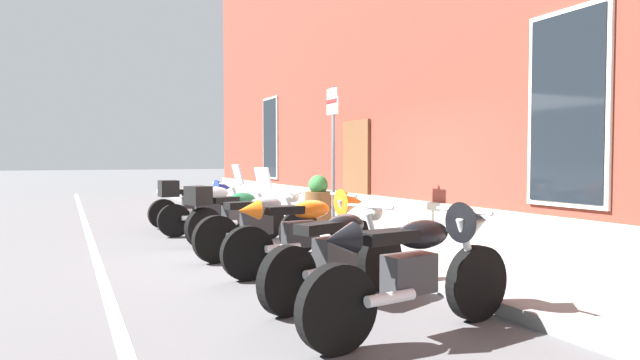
{
  "coord_description": "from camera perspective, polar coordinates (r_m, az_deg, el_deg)",
  "views": [
    {
      "loc": [
        7.52,
        -3.59,
        1.45
      ],
      "look_at": [
        -0.58,
        0.28,
        1.1
      ],
      "focal_mm": 30.01,
      "sensor_mm": 36.0,
      "label": 1
    }
  ],
  "objects": [
    {
      "name": "ground_plane",
      "position": [
        8.45,
        -0.02,
        -7.65
      ],
      "size": [
        140.0,
        140.0,
        0.0
      ],
      "primitive_type": "plane",
      "color": "#4C4C4F"
    },
    {
      "name": "sidewalk",
      "position": [
        8.97,
        6.43,
        -6.66
      ],
      "size": [
        33.19,
        2.22,
        0.13
      ],
      "primitive_type": "cube",
      "color": "slate",
      "rests_on": "ground_plane"
    },
    {
      "name": "lane_stripe",
      "position": [
        7.66,
        -22.43,
        -8.82
      ],
      "size": [
        33.19,
        0.12,
        0.01
      ],
      "primitive_type": "cube",
      "color": "silver",
      "rests_on": "ground_plane"
    },
    {
      "name": "brick_pub_facade",
      "position": [
        12.27,
        25.7,
        15.24
      ],
      "size": [
        27.19,
        7.05,
        8.53
      ],
      "color": "maroon",
      "rests_on": "ground_plane"
    },
    {
      "name": "motorcycle_blue_sport",
      "position": [
        11.82,
        -12.79,
        -2.19
      ],
      "size": [
        0.62,
        2.0,
        1.0
      ],
      "color": "black",
      "rests_on": "ground_plane"
    },
    {
      "name": "motorcycle_silver_touring",
      "position": [
        10.43,
        -12.22,
        -2.7
      ],
      "size": [
        0.62,
        1.99,
        1.35
      ],
      "color": "black",
      "rests_on": "ground_plane"
    },
    {
      "name": "motorcycle_green_touring",
      "position": [
        9.24,
        -9.28,
        -3.43
      ],
      "size": [
        0.96,
        1.95,
        1.3
      ],
      "color": "black",
      "rests_on": "ground_plane"
    },
    {
      "name": "motorcycle_grey_naked",
      "position": [
        7.9,
        -6.34,
        -4.8
      ],
      "size": [
        0.64,
        2.03,
        0.97
      ],
      "color": "black",
      "rests_on": "ground_plane"
    },
    {
      "name": "motorcycle_orange_sport",
      "position": [
        6.81,
        -1.09,
        -5.16
      ],
      "size": [
        0.62,
        2.18,
        1.06
      ],
      "color": "black",
      "rests_on": "ground_plane"
    },
    {
      "name": "motorcycle_black_naked",
      "position": [
        5.49,
        2.08,
        -7.94
      ],
      "size": [
        0.87,
        1.95,
        0.96
      ],
      "color": "black",
      "rests_on": "ground_plane"
    },
    {
      "name": "motorcycle_black_sport",
      "position": [
        4.55,
        10.74,
        -8.83
      ],
      "size": [
        0.62,
        2.2,
        1.08
      ],
      "color": "black",
      "rests_on": "ground_plane"
    },
    {
      "name": "parking_sign",
      "position": [
        9.1,
        1.4,
        4.26
      ],
      "size": [
        0.36,
        0.07,
        2.55
      ],
      "color": "#4C4C51",
      "rests_on": "sidewalk"
    },
    {
      "name": "barrel_planter",
      "position": [
        10.93,
        -0.19,
        -2.38
      ],
      "size": [
        0.57,
        0.57,
        0.99
      ],
      "color": "brown",
      "rests_on": "sidewalk"
    }
  ]
}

